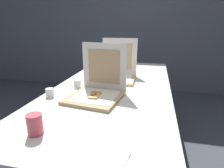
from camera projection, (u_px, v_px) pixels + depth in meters
wall_back at (139, 19)px, 3.46m from camera, size 10.00×0.10×2.60m
table at (114, 91)px, 1.63m from camera, size 0.92×2.05×0.72m
pizza_box_front at (97, 90)px, 1.34m from camera, size 0.39×0.39×0.37m
pizza_box_middle at (117, 73)px, 1.79m from camera, size 0.35×0.40×0.36m
cup_white_far at (98, 70)px, 2.00m from camera, size 0.06×0.06×0.06m
cup_white_near_center at (77, 84)px, 1.56m from camera, size 0.06×0.06×0.06m
cup_white_near_left at (50, 93)px, 1.36m from camera, size 0.06×0.06×0.06m
cup_printed_front at (35, 124)px, 0.89m from camera, size 0.07×0.07×0.10m
napkin_pile at (108, 161)px, 0.72m from camera, size 0.20×0.19×0.01m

